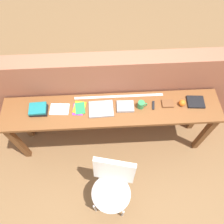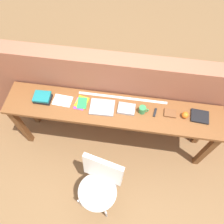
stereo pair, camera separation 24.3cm
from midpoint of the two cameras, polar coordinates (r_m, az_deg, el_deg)
The scene contains 15 objects.
ground_plane at distance 3.15m, azimuth 1.58°, elevation -12.48°, with size 40.00×40.00×0.00m, color brown.
brick_wall_back at distance 2.83m, azimuth 3.59°, elevation 4.14°, with size 6.00×0.20×1.34m, color #9E5B42.
sideboard at distance 2.59m, azimuth 2.83°, elevation -1.08°, with size 2.50×0.44×0.88m.
chair_white_moulded at distance 2.52m, azimuth -0.45°, elevation -18.63°, with size 0.53×0.54×0.89m.
book_stack_leftmost at distance 2.60m, azimuth -15.22°, elevation 3.39°, with size 0.20×0.16×0.06m.
magazine_cycling at distance 2.56m, azimuth -10.19°, elevation 2.70°, with size 0.21×0.15×0.01m, color white.
pamphlet_pile_colourful at distance 2.51m, azimuth -5.31°, elevation 2.20°, with size 0.16×0.20×0.01m.
book_open_centre at distance 2.46m, azimuth 0.21°, elevation 1.03°, with size 0.27×0.21×0.02m, color #9E9EA3.
book_grey_hardcover at distance 2.47m, azimuth 6.60°, elevation 0.62°, with size 0.19×0.15×0.03m, color #9E9EA3.
mug at distance 2.45m, azimuth 10.79°, elevation 0.36°, with size 0.11×0.08×0.09m.
multitool_folded at distance 2.51m, azimuth 13.90°, elevation -0.36°, with size 0.02×0.11×0.02m, color black.
leather_journal_brown at distance 2.54m, azimuth 17.60°, elevation -0.54°, with size 0.13×0.10×0.02m, color brown.
sports_ball_small at distance 2.56m, azimuth 21.18°, elevation -0.96°, with size 0.07×0.07×0.07m, color orange.
book_repair_rightmost at distance 2.64m, azimuth 24.42°, elevation -1.28°, with size 0.19×0.16×0.02m, color black.
ruler_metal_back_edge at distance 2.56m, azimuth 5.48°, elevation 3.51°, with size 1.04×0.03×0.00m, color silver.
Camera 2 is at (0.18, -0.97, 2.99)m, focal length 35.00 mm.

